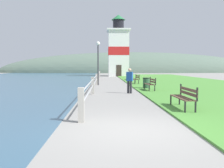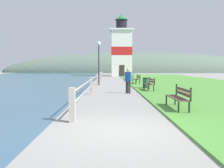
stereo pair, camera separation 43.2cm
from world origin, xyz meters
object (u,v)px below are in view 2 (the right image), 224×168
Objects in this scene: park_bench_far at (137,79)px; person_strolling at (128,80)px; park_bench_by_lighthouse at (132,76)px; lighthouse at (121,50)px; lamp_post at (99,55)px; park_bench_midway at (150,83)px; trash_bin at (146,83)px; park_bench_near at (179,96)px.

park_bench_far is 1.10× the size of person_strolling.
park_bench_by_lighthouse is 0.17× the size of lighthouse.
lamp_post is (-3.12, -22.25, -1.98)m from lighthouse.
park_bench_midway is 0.43× the size of lamp_post.
trash_bin is at bearing 94.77° from park_bench_by_lighthouse.
lighthouse reaches higher than lamp_post.
trash_bin is 5.94m from lamp_post.
person_strolling is (-1.51, 6.04, 0.31)m from park_bench_near.
lighthouse is at bearing -89.17° from park_bench_near.
lamp_post reaches higher than park_bench_near.
lamp_post reaches higher than park_bench_far.
park_bench_by_lighthouse is (0.04, 14.04, 0.00)m from park_bench_midway.
park_bench_near is 1.11× the size of park_bench_far.
park_bench_near is 0.48× the size of lamp_post.
person_strolling is 0.40× the size of lamp_post.
park_bench_midway is at bearing -90.79° from park_bench_near.
lamp_post reaches higher than trash_bin.
lamp_post is at bearing 70.49° from park_bench_by_lighthouse.
park_bench_near is 7.54m from park_bench_midway.
lighthouse is (-0.63, 27.99, 4.18)m from park_bench_midway.
trash_bin is (-0.05, -12.30, -0.12)m from park_bench_by_lighthouse.
park_bench_near and park_bench_far have the same top height.
trash_bin is at bearing -1.05° from person_strolling.
lighthouse is 29.75m from person_strolling.
trash_bin is (0.11, -5.20, -0.11)m from park_bench_far.
park_bench_by_lighthouse is (0.14, 21.58, -0.00)m from park_bench_near.
person_strolling is at bearing 88.93° from park_bench_by_lighthouse.
park_bench_midway and park_bench_far have the same top height.
park_bench_by_lighthouse is 1.17× the size of person_strolling.
lamp_post is (-2.14, 7.23, 1.88)m from person_strolling.
person_strolling is (-1.49, -8.44, 0.32)m from park_bench_far.
lighthouse is (-0.53, 35.53, 4.18)m from park_bench_near.
lamp_post is at bearing -74.67° from park_bench_near.
park_bench_midway and park_bench_by_lighthouse have the same top height.
park_bench_far is at bearing -90.63° from park_bench_midway.
trash_bin is at bearing -90.59° from park_bench_near.
park_bench_midway is at bearing 94.84° from park_bench_by_lighthouse.
park_bench_near is 1.12× the size of park_bench_midway.
park_bench_near is 21.59m from park_bench_by_lighthouse.
park_bench_near and park_bench_midway have the same top height.
lighthouse is 26.60m from trash_bin.
trash_bin is (-0.01, 1.74, -0.11)m from park_bench_midway.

